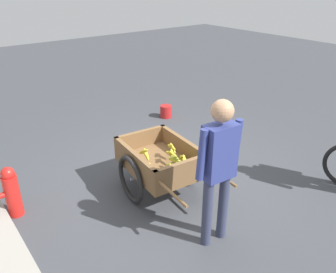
{
  "coord_description": "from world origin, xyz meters",
  "views": [
    {
      "loc": [
        -3.25,
        2.62,
        2.71
      ],
      "look_at": [
        -0.03,
        0.11,
        0.75
      ],
      "focal_mm": 36.51,
      "sensor_mm": 36.0,
      "label": 1
    }
  ],
  "objects_px": {
    "fire_hydrant": "(12,192)",
    "plastic_bucket": "(166,111)",
    "vendor_person": "(219,162)",
    "fruit_cart": "(160,163)"
  },
  "relations": [
    {
      "from": "fruit_cart",
      "to": "plastic_bucket",
      "type": "height_order",
      "value": "fruit_cart"
    },
    {
      "from": "fire_hydrant",
      "to": "plastic_bucket",
      "type": "bearing_deg",
      "value": -67.98
    },
    {
      "from": "fruit_cart",
      "to": "plastic_bucket",
      "type": "bearing_deg",
      "value": -39.1
    },
    {
      "from": "vendor_person",
      "to": "fire_hydrant",
      "type": "relative_size",
      "value": 2.48
    },
    {
      "from": "fire_hydrant",
      "to": "plastic_bucket",
      "type": "xyz_separation_m",
      "value": [
        1.37,
        -3.4,
        -0.21
      ]
    },
    {
      "from": "fire_hydrant",
      "to": "plastic_bucket",
      "type": "distance_m",
      "value": 3.67
    },
    {
      "from": "fruit_cart",
      "to": "vendor_person",
      "type": "relative_size",
      "value": 1.03
    },
    {
      "from": "fruit_cart",
      "to": "vendor_person",
      "type": "bearing_deg",
      "value": 174.77
    },
    {
      "from": "vendor_person",
      "to": "plastic_bucket",
      "type": "bearing_deg",
      "value": -29.17
    },
    {
      "from": "vendor_person",
      "to": "fire_hydrant",
      "type": "bearing_deg",
      "value": 41.75
    }
  ]
}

